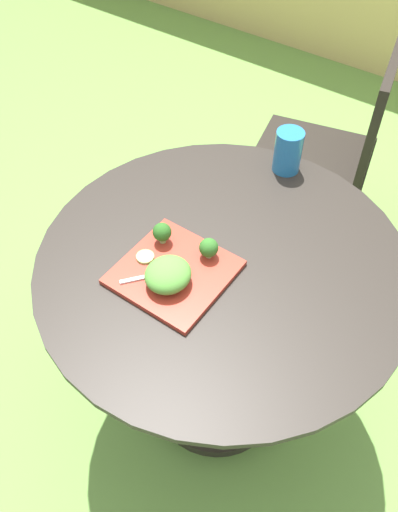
{
  "coord_description": "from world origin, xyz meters",
  "views": [
    {
      "loc": [
        0.45,
        -0.74,
        1.75
      ],
      "look_at": [
        -0.04,
        -0.05,
        0.78
      ],
      "focal_mm": 37.27,
      "sensor_mm": 36.0,
      "label": 1
    }
  ],
  "objects_px": {
    "patio_chair": "(338,146)",
    "fork": "(158,274)",
    "drinking_glass": "(288,153)",
    "salad_plate": "(174,272)"
  },
  "relations": [
    {
      "from": "salad_plate",
      "to": "fork",
      "type": "xyz_separation_m",
      "value": [
        -0.02,
        -0.03,
        0.01
      ]
    },
    {
      "from": "patio_chair",
      "to": "fork",
      "type": "bearing_deg",
      "value": -92.03
    },
    {
      "from": "patio_chair",
      "to": "fork",
      "type": "xyz_separation_m",
      "value": [
        -0.04,
        -1.02,
        0.23
      ]
    },
    {
      "from": "salad_plate",
      "to": "drinking_glass",
      "type": "distance_m",
      "value": 0.51
    },
    {
      "from": "patio_chair",
      "to": "drinking_glass",
      "type": "distance_m",
      "value": 0.55
    },
    {
      "from": "drinking_glass",
      "to": "fork",
      "type": "relative_size",
      "value": 0.99
    },
    {
      "from": "patio_chair",
      "to": "salad_plate",
      "type": "relative_size",
      "value": 3.5
    },
    {
      "from": "fork",
      "to": "salad_plate",
      "type": "bearing_deg",
      "value": 55.94
    },
    {
      "from": "patio_chair",
      "to": "fork",
      "type": "relative_size",
      "value": 6.9
    },
    {
      "from": "patio_chair",
      "to": "fork",
      "type": "distance_m",
      "value": 1.05
    }
  ]
}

